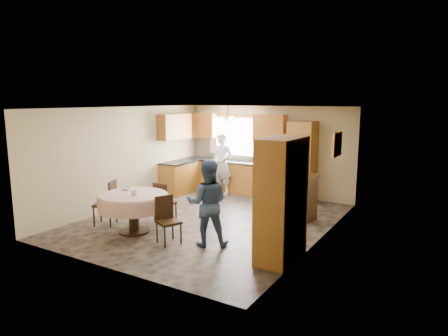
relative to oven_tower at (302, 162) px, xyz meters
name	(u,v)px	position (x,y,z in m)	size (l,w,h in m)	color
floor	(210,220)	(-1.15, -2.69, -1.06)	(5.00, 6.00, 0.01)	brown
ceiling	(209,108)	(-1.15, -2.69, 1.44)	(5.00, 6.00, 0.01)	white
wall_back	(267,150)	(-1.15, 0.31, 0.19)	(5.00, 0.02, 2.50)	tan
wall_front	(105,192)	(-1.15, -5.69, 0.19)	(5.00, 0.02, 2.50)	tan
wall_left	(126,157)	(-3.65, -2.69, 0.19)	(0.02, 6.00, 2.50)	tan
wall_right	(321,177)	(1.35, -2.69, 0.19)	(0.02, 6.00, 2.50)	tan
window	(236,136)	(-2.15, 0.29, 0.54)	(1.40, 0.03, 1.10)	white
curtain_left	(213,134)	(-2.90, 0.24, 0.59)	(0.22, 0.02, 1.15)	white
curtain_right	(258,136)	(-1.40, 0.24, 0.59)	(0.22, 0.02, 1.15)	white
base_cab_back	(235,177)	(-2.00, 0.01, -0.62)	(3.30, 0.60, 0.88)	#C37B34
counter_back	(236,162)	(-2.00, 0.01, -0.16)	(3.30, 0.64, 0.04)	black
base_cab_left	(180,178)	(-3.35, -0.89, -0.62)	(0.60, 1.20, 0.88)	#C37B34
counter_left	(179,162)	(-3.35, -0.89, -0.16)	(0.64, 1.20, 0.04)	black
backsplash	(240,151)	(-2.00, 0.30, 0.12)	(3.30, 0.02, 0.55)	beige
wall_cab_left	(203,125)	(-3.20, 0.15, 0.85)	(0.85, 0.33, 0.72)	#AB582A
wall_cab_right	(270,128)	(-1.00, 0.15, 0.85)	(0.90, 0.33, 0.72)	#AB582A
wall_cab_side	(175,127)	(-3.48, -0.89, 0.85)	(0.33, 1.20, 0.72)	#AB582A
oven_tower	(302,162)	(0.00, 0.00, 0.00)	(0.66, 0.62, 2.12)	#C37B34
oven_upper	(298,156)	(0.00, -0.31, 0.19)	(0.56, 0.01, 0.45)	black
oven_lower	(297,175)	(0.00, -0.31, -0.31)	(0.56, 0.01, 0.45)	black
pendant	(228,119)	(-2.15, -0.19, 1.06)	(0.36, 0.36, 0.18)	beige
sideboard	(287,196)	(0.22, -1.53, -0.58)	(1.35, 0.56, 0.97)	#39230F
space_heater	(284,212)	(0.37, -2.06, -0.80)	(0.37, 0.26, 0.51)	black
cupboard	(282,200)	(1.07, -3.91, -0.02)	(0.54, 1.09, 2.07)	#C37B34
dining_table	(133,202)	(-2.04, -4.16, -0.43)	(1.41, 1.41, 0.80)	#39230F
chair_left	(108,201)	(-2.85, -4.07, -0.53)	(0.55, 0.55, 0.97)	#39230F
chair_back	(163,200)	(-1.95, -3.33, -0.57)	(0.40, 0.40, 0.90)	#39230F
chair_right	(167,217)	(-1.08, -4.28, -0.57)	(0.51, 0.51, 0.89)	#39230F
framed_picture	(337,144)	(1.32, -1.58, 0.69)	(0.06, 0.62, 0.52)	gold
microwave	(276,159)	(-0.73, -0.04, 0.02)	(0.58, 0.39, 0.32)	silver
person_sink	(222,164)	(-2.21, -0.39, -0.19)	(0.64, 0.42, 1.74)	silver
person_dining	(207,203)	(-0.35, -3.99, -0.26)	(0.78, 0.61, 1.60)	#39517D
bowl_sideboard	(276,173)	(-0.06, -1.53, -0.06)	(0.23, 0.23, 0.06)	#B2B2B2
bottle_sideboard	(307,171)	(0.67, -1.53, 0.05)	(0.11, 0.11, 0.28)	silver
cup_table	(134,193)	(-1.92, -4.23, -0.21)	(0.13, 0.13, 0.10)	#B2B2B2
bowl_table	(127,189)	(-2.38, -3.97, -0.23)	(0.18, 0.18, 0.06)	#B2B2B2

